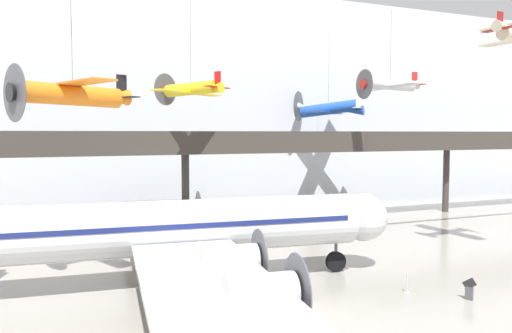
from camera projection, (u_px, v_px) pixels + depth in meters
ground_plane at (300, 313)px, 24.73m from camera, size 260.00×260.00×0.00m
hangar_back_wall at (166, 103)px, 51.17m from camera, size 140.00×3.00×24.00m
mezzanine_walkway at (188, 150)px, 43.67m from camera, size 110.00×3.20×9.08m
airliner_silver_main at (162, 229)px, 28.73m from camera, size 29.50×33.60×9.47m
suspended_plane_orange_highwing at (73, 94)px, 28.64m from camera, size 7.44×8.56×9.85m
suspended_plane_silver_racer at (390, 85)px, 42.77m from camera, size 5.75×7.06×7.67m
suspended_plane_blue_trainer at (329, 109)px, 52.05m from camera, size 7.59×7.53×9.13m
suspended_plane_yellow_lowwing at (191, 89)px, 38.61m from camera, size 6.56×6.03×8.26m
stanchion_barrier at (407, 287)px, 27.84m from camera, size 0.36×0.36×1.08m
info_sign_pedestal at (469, 291)px, 26.65m from camera, size 0.37×0.72×1.24m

